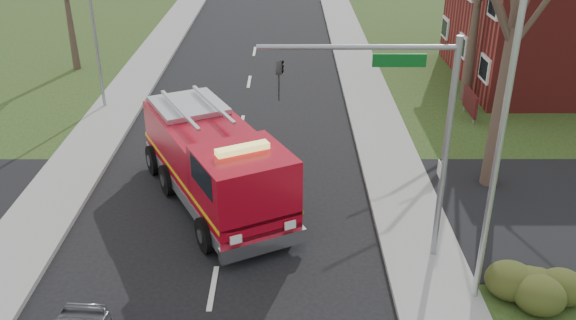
{
  "coord_description": "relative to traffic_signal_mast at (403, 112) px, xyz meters",
  "views": [
    {
      "loc": [
        2.1,
        -13.8,
        10.73
      ],
      "look_at": [
        2.12,
        4.12,
        2.0
      ],
      "focal_mm": 38.0,
      "sensor_mm": 36.0,
      "label": 1
    }
  ],
  "objects": [
    {
      "name": "ground",
      "position": [
        -5.21,
        -1.5,
        -4.71
      ],
      "size": [
        120.0,
        120.0,
        0.0
      ],
      "primitive_type": "plane",
      "color": "black",
      "rests_on": "ground"
    },
    {
      "name": "sidewalk_right",
      "position": [
        0.99,
        -1.5,
        -4.63
      ],
      "size": [
        2.4,
        80.0,
        0.15
      ],
      "primitive_type": "cube",
      "color": "gray",
      "rests_on": "ground"
    },
    {
      "name": "health_center_sign",
      "position": [
        5.29,
        11.0,
        -3.83
      ],
      "size": [
        0.12,
        2.0,
        1.4
      ],
      "color": "#441013",
      "rests_on": "ground"
    },
    {
      "name": "hedge_corner",
      "position": [
        3.79,
        -2.5,
        -4.13
      ],
      "size": [
        2.8,
        2.0,
        0.9
      ],
      "primitive_type": "ellipsoid",
      "color": "#303A15",
      "rests_on": "lawn_right"
    },
    {
      "name": "traffic_signal_mast",
      "position": [
        0.0,
        0.0,
        0.0
      ],
      "size": [
        5.29,
        0.18,
        6.8
      ],
      "color": "gray",
      "rests_on": "ground"
    },
    {
      "name": "streetlight_pole",
      "position": [
        1.93,
        -2.0,
        -0.16
      ],
      "size": [
        1.48,
        0.16,
        8.4
      ],
      "color": "#B7BABF",
      "rests_on": "ground"
    },
    {
      "name": "utility_pole_far",
      "position": [
        -12.01,
        12.5,
        -1.21
      ],
      "size": [
        0.14,
        0.14,
        7.0
      ],
      "primitive_type": "cylinder",
      "color": "gray",
      "rests_on": "ground"
    },
    {
      "name": "fire_engine",
      "position": [
        -5.57,
        3.31,
        -3.25
      ],
      "size": [
        6.01,
        8.37,
        3.22
      ],
      "rotation": [
        0.0,
        0.0,
        0.47
      ],
      "color": "#9F0717",
      "rests_on": "ground"
    }
  ]
}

